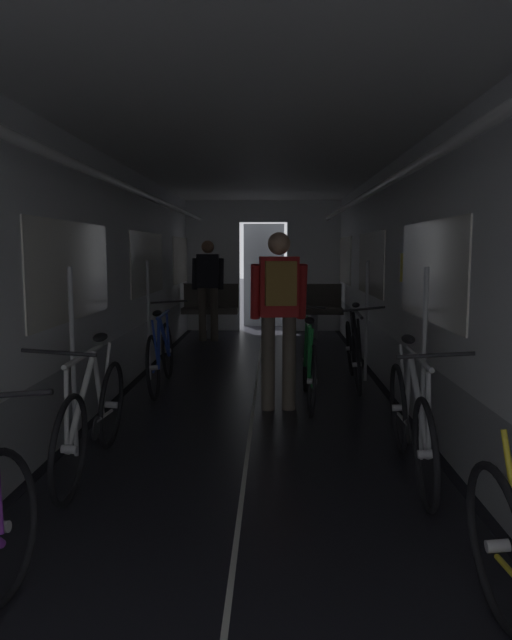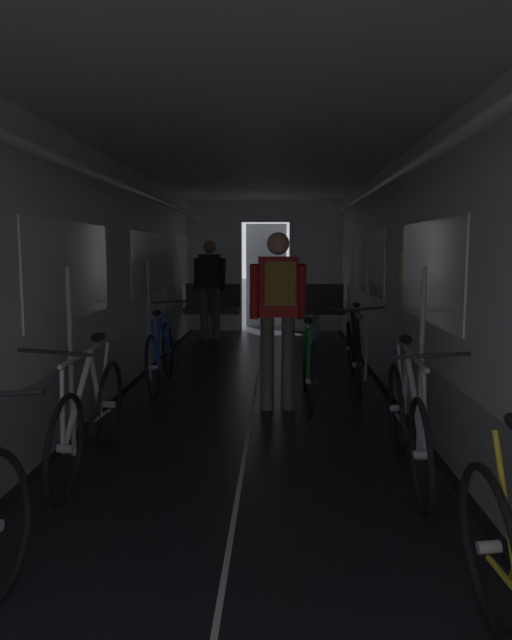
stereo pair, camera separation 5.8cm
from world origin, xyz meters
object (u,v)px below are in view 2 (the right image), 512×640
bicycle_blue (161,354)px  person_cyclist_aisle (278,304)px  person_standing_near_bench (210,283)px  bench_seat_far_left (212,305)px  bench_seat_far_right (316,306)px  bicycle_black (354,352)px  bicycle_green_in_aisle (308,365)px  bicycle_white (90,416)px  bicycle_silver (408,421)px

bicycle_blue → person_cyclist_aisle: 1.67m
person_cyclist_aisle → person_standing_near_bench: same height
person_cyclist_aisle → bench_seat_far_left: bearing=103.8°
bench_seat_far_right → person_standing_near_bench: person_standing_near_bench is taller
bicycle_black → bicycle_green_in_aisle: bicycle_black is taller
bicycle_green_in_aisle → bench_seat_far_left: bearing=108.2°
bicycle_green_in_aisle → person_standing_near_bench: 4.33m
bench_seat_far_right → person_cyclist_aisle: (-0.65, -4.68, 0.45)m
bench_seat_far_right → person_standing_near_bench: bearing=-168.2°
bench_seat_far_left → bicycle_green_in_aisle: bench_seat_far_left is taller
bicycle_black → bicycle_green_in_aisle: size_ratio=1.00×
bicycle_black → bicycle_green_in_aisle: 1.00m
bicycle_white → bicycle_black: 3.44m
bench_seat_far_left → bench_seat_far_right: same height
bicycle_blue → person_standing_near_bench: size_ratio=1.00×
bicycle_green_in_aisle → person_standing_near_bench: size_ratio=1.00×
bench_seat_far_right → bicycle_green_in_aisle: size_ratio=0.58×
bicycle_silver → bicycle_green_in_aisle: bearing=106.7°
bicycle_white → bicycle_silver: bearing=-0.6°
bicycle_blue → bicycle_silver: (2.16, -2.46, -0.00)m
bench_seat_far_right → bicycle_white: (-1.94, -6.27, -0.18)m
bicycle_white → bicycle_green_in_aisle: bicycle_white is taller
bench_seat_far_left → bicycle_black: (2.00, -3.58, -0.19)m
bicycle_blue → bench_seat_far_left: bearing=87.9°
bicycle_blue → bicycle_white: (-0.00, -2.44, -0.00)m
bicycle_white → bicycle_black: (2.14, 2.69, -0.00)m
person_cyclist_aisle → bicycle_green_in_aisle: (0.30, 0.27, -0.63)m
bicycle_silver → person_standing_near_bench: bearing=108.8°
person_cyclist_aisle → bicycle_blue: bearing=146.7°
bench_seat_far_right → bicycle_silver: size_ratio=0.58×
bicycle_white → person_cyclist_aisle: bearing=51.1°
bench_seat_far_left → bicycle_silver: 6.61m
bicycle_silver → bicycle_black: bicycle_black is taller
bicycle_silver → person_cyclist_aisle: 1.94m
bicycle_silver → person_standing_near_bench: person_standing_near_bench is taller
bicycle_blue → bicycle_silver: size_ratio=1.00×
bicycle_white → bicycle_black: size_ratio=1.00×
bench_seat_far_left → person_standing_near_bench: bearing=-89.6°
bench_seat_far_right → bicycle_blue: bearing=-116.9°
bicycle_blue → person_cyclist_aisle: (1.29, -0.85, 0.63)m
bicycle_silver → bicycle_green_in_aisle: 1.97m
bicycle_silver → person_cyclist_aisle: size_ratio=1.00×
bench_seat_far_left → bicycle_silver: bench_seat_far_left is taller
bench_seat_far_right → bicycle_silver: 6.30m
bicycle_white → person_standing_near_bench: 5.93m
bench_seat_far_left → bicycle_blue: bearing=-92.1°
person_cyclist_aisle → bicycle_silver: bearing=-61.8°
bench_seat_far_right → bicycle_green_in_aisle: bench_seat_far_right is taller
bicycle_white → bench_seat_far_left: bearing=88.7°
bench_seat_far_left → bicycle_silver: size_ratio=0.58×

